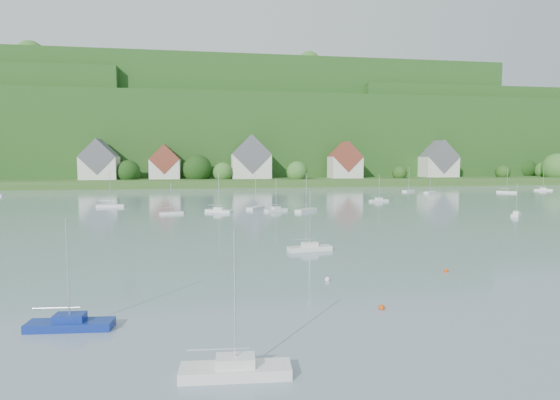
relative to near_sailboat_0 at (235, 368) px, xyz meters
name	(u,v)px	position (x,y,z in m)	size (l,w,h in m)	color
far_shore_strip	(237,181)	(11.69, 178.90, 1.08)	(600.00, 60.00, 3.00)	#305520
forested_ridge	(230,139)	(12.08, 247.47, 22.47)	(620.00, 181.22, 69.89)	#1B4416
village_building_0	(99,163)	(-43.31, 165.90, 9.09)	(14.00, 10.40, 16.00)	silver
village_building_1	(165,165)	(-18.31, 167.90, 8.33)	(12.00, 9.36, 14.00)	silver
village_building_2	(251,161)	(16.69, 166.90, 9.85)	(16.00, 11.44, 18.00)	silver
village_building_3	(345,163)	(56.69, 164.90, 9.01)	(13.00, 10.40, 15.50)	silver
village_building_4	(439,162)	(101.69, 168.90, 9.17)	(15.00, 10.40, 16.50)	silver
near_sailboat_0	(235,368)	(0.00, 0.00, 0.00)	(5.69, 1.95, 7.55)	silver
near_sailboat_1	(70,323)	(-10.13, 8.06, -0.01)	(5.47, 1.94, 7.24)	navy
near_sailboat_3	(310,247)	(10.71, 30.26, -0.01)	(5.47, 2.21, 7.17)	silver
mooring_buoy_0	(381,309)	(11.15, 8.62, -0.42)	(0.45, 0.45, 0.45)	#DD4306
mooring_buoy_1	(327,281)	(9.27, 16.81, -0.42)	(0.46, 0.46, 0.46)	white
mooring_buoy_2	(446,272)	(21.52, 18.09, -0.42)	(0.42, 0.42, 0.42)	#DD4306
mooring_buoy_3	(323,249)	(12.52, 30.88, -0.42)	(0.46, 0.46, 0.46)	#DD4306
far_sailboat_cluster	(309,199)	(25.22, 95.27, -0.06)	(193.12, 69.89, 8.53)	silver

